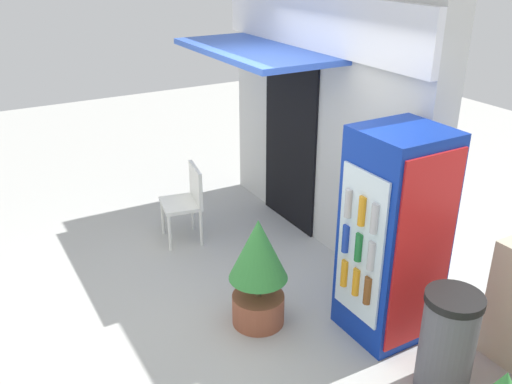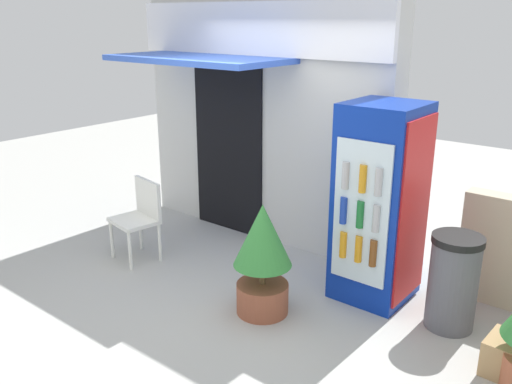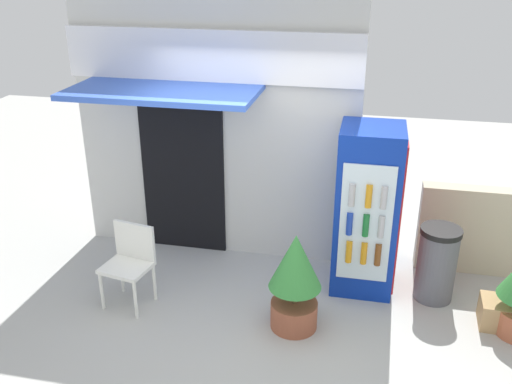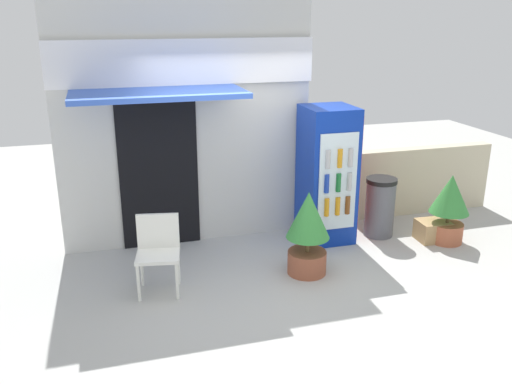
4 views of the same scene
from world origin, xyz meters
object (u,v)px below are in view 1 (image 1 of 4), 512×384
at_px(plastic_chair, 187,198).
at_px(trash_bin, 447,342).
at_px(drink_cooler, 394,237).
at_px(potted_plant_near_shop, 258,267).

xyz_separation_m(plastic_chair, trash_bin, (3.12, 0.72, -0.09)).
relative_size(drink_cooler, potted_plant_near_shop, 1.79).
relative_size(drink_cooler, trash_bin, 2.20).
bearing_deg(trash_bin, plastic_chair, -167.05).
height_order(drink_cooler, plastic_chair, drink_cooler).
distance_m(drink_cooler, potted_plant_near_shop, 1.16).
distance_m(potted_plant_near_shop, trash_bin, 1.61).
height_order(potted_plant_near_shop, trash_bin, potted_plant_near_shop).
bearing_deg(drink_cooler, potted_plant_near_shop, -124.50).
xyz_separation_m(plastic_chair, potted_plant_near_shop, (1.73, -0.09, 0.06)).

